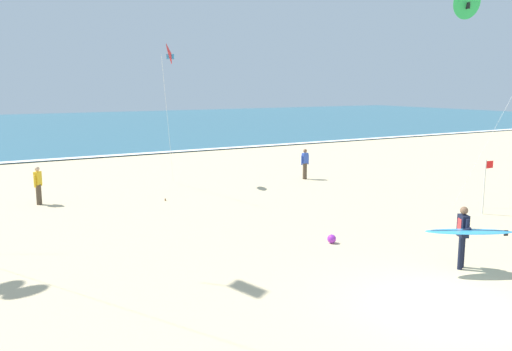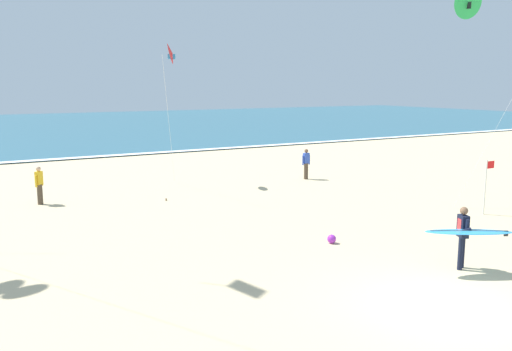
# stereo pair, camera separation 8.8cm
# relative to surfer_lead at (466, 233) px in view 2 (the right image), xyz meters

# --- Properties ---
(ground_plane) EXTENTS (160.00, 160.00, 0.00)m
(ground_plane) POSITION_rel_surfer_lead_xyz_m (-2.40, -1.35, -1.05)
(ground_plane) COLOR #D1BA8E
(ocean_water) EXTENTS (160.00, 60.00, 0.08)m
(ocean_water) POSITION_rel_surfer_lead_xyz_m (-2.40, 57.42, -1.01)
(ocean_water) COLOR #2D6075
(ocean_water) RESTS_ON ground
(shoreline_foam) EXTENTS (160.00, 0.88, 0.01)m
(shoreline_foam) POSITION_rel_surfer_lead_xyz_m (-2.40, 27.72, -0.96)
(shoreline_foam) COLOR white
(shoreline_foam) RESTS_ON ocean_water
(surfer_lead) EXTENTS (2.40, 1.51, 1.71)m
(surfer_lead) POSITION_rel_surfer_lead_xyz_m (0.00, 0.00, 0.00)
(surfer_lead) COLOR black
(surfer_lead) RESTS_ON ground
(kite_delta_emerald_mid) EXTENTS (5.16, 1.12, 8.59)m
(kite_delta_emerald_mid) POSITION_rel_surfer_lead_xyz_m (5.80, 5.19, 6.88)
(kite_delta_emerald_mid) COLOR green
(kite_delta_emerald_mid) RESTS_ON ground
(kite_delta_scarlet_high) EXTENTS (2.32, 4.43, 6.89)m
(kite_delta_scarlet_high) POSITION_rel_surfer_lead_xyz_m (-1.84, 16.14, 5.29)
(kite_delta_scarlet_high) COLOR red
(kite_delta_scarlet_high) RESTS_ON ground
(bystander_yellow_top) EXTENTS (0.36, 0.39, 1.59)m
(bystander_yellow_top) POSITION_rel_surfer_lead_xyz_m (-8.49, 14.23, -0.24)
(bystander_yellow_top) COLOR #4C3D2D
(bystander_yellow_top) RESTS_ON ground
(bystander_blue_top) EXTENTS (0.50, 0.22, 1.59)m
(bystander_blue_top) POSITION_rel_surfer_lead_xyz_m (4.54, 13.73, -0.24)
(bystander_blue_top) COLOR #4C3D2D
(bystander_blue_top) RESTS_ON ground
(lifeguard_flag) EXTENTS (0.45, 0.05, 2.10)m
(lifeguard_flag) POSITION_rel_surfer_lead_xyz_m (5.97, 3.93, 0.22)
(lifeguard_flag) COLOR silver
(lifeguard_flag) RESTS_ON ground
(beach_ball) EXTENTS (0.28, 0.28, 0.28)m
(beach_ball) POSITION_rel_surfer_lead_xyz_m (-1.48, 3.78, -0.91)
(beach_ball) COLOR purple
(beach_ball) RESTS_ON ground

